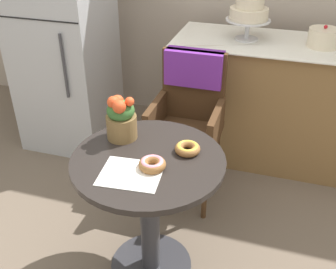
{
  "coord_description": "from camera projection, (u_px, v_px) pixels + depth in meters",
  "views": [
    {
      "loc": [
        0.54,
        -1.43,
        1.78
      ],
      "look_at": [
        0.05,
        0.15,
        0.77
      ],
      "focal_mm": 43.02,
      "sensor_mm": 36.0,
      "label": 1
    }
  ],
  "objects": [
    {
      "name": "flower_vase",
      "position": [
        121.0,
        117.0,
        1.95
      ],
      "size": [
        0.15,
        0.16,
        0.23
      ],
      "color": "brown",
      "rests_on": "cafe_table"
    },
    {
      "name": "paper_napkin",
      "position": [
        131.0,
        174.0,
        1.74
      ],
      "size": [
        0.28,
        0.24,
        0.0
      ],
      "primitive_type": "cube",
      "rotation": [
        0.0,
        0.0,
        0.09
      ],
      "color": "white",
      "rests_on": "cafe_table"
    },
    {
      "name": "cafe_table",
      "position": [
        149.0,
        194.0,
        1.96
      ],
      "size": [
        0.72,
        0.72,
        0.72
      ],
      "color": "#282321",
      "rests_on": "ground"
    },
    {
      "name": "donut_front",
      "position": [
        152.0,
        164.0,
        1.77
      ],
      "size": [
        0.12,
        0.12,
        0.04
      ],
      "color": "#936033",
      "rests_on": "cafe_table"
    },
    {
      "name": "ground_plane",
      "position": [
        151.0,
        265.0,
        2.22
      ],
      "size": [
        8.0,
        8.0,
        0.0
      ],
      "primitive_type": "plane",
      "color": "#6B5B4C"
    },
    {
      "name": "round_layer_cake",
      "position": [
        324.0,
        38.0,
        2.59
      ],
      "size": [
        0.2,
        0.2,
        0.14
      ],
      "color": "beige",
      "rests_on": "display_counter"
    },
    {
      "name": "tiered_cake_stand",
      "position": [
        249.0,
        10.0,
        2.65
      ],
      "size": [
        0.3,
        0.3,
        0.34
      ],
      "color": "silver",
      "rests_on": "display_counter"
    },
    {
      "name": "donut_mid",
      "position": [
        188.0,
        148.0,
        1.88
      ],
      "size": [
        0.12,
        0.12,
        0.04
      ],
      "color": "#936033",
      "rests_on": "cafe_table"
    },
    {
      "name": "refrigerator",
      "position": [
        63.0,
        38.0,
        2.94
      ],
      "size": [
        0.64,
        0.63,
        1.7
      ],
      "color": "#B7BABF",
      "rests_on": "ground"
    },
    {
      "name": "wicker_chair",
      "position": [
        190.0,
        104.0,
        2.49
      ],
      "size": [
        0.42,
        0.45,
        0.95
      ],
      "rotation": [
        0.0,
        0.0,
        0.07
      ],
      "color": "#472D19",
      "rests_on": "ground"
    },
    {
      "name": "display_counter",
      "position": [
        281.0,
        103.0,
        2.91
      ],
      "size": [
        1.56,
        0.62,
        0.9
      ],
      "color": "olive",
      "rests_on": "ground"
    }
  ]
}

